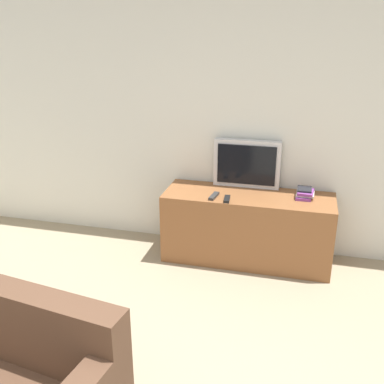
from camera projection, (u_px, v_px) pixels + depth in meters
name	position (u px, v px, depth m)	size (l,w,h in m)	color
wall_back	(221.00, 116.00, 4.22)	(9.00, 0.06, 2.60)	silver
tv_stand	(247.00, 227.00, 4.21)	(1.55, 0.53, 0.65)	brown
television	(247.00, 164.00, 4.22)	(0.62, 0.09, 0.45)	silver
book_stack	(305.00, 193.00, 4.02)	(0.16, 0.22, 0.08)	#7A3884
remote_on_stand	(227.00, 199.00, 3.96)	(0.06, 0.15, 0.02)	black
remote_secondary	(214.00, 196.00, 4.03)	(0.07, 0.18, 0.02)	#2D2D2D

